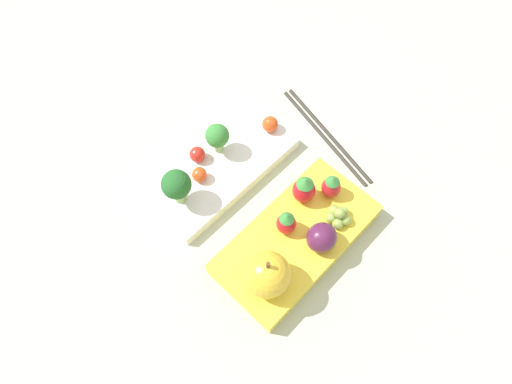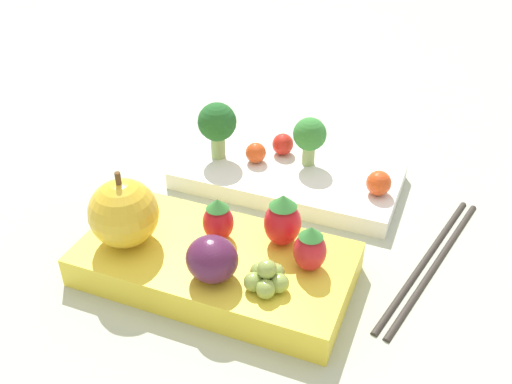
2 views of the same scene
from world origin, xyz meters
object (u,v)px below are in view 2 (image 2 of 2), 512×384
(broccoli_floret_0, at_px, (217,124))
(cherry_tomato_2, at_px, (283,144))
(chopsticks_pair, at_px, (431,260))
(bento_box_savoury, at_px, (288,176))
(grape_cluster, at_px, (267,278))
(apple, at_px, (124,213))
(cherry_tomato_0, at_px, (256,153))
(strawberry_0, at_px, (283,220))
(plum, at_px, (212,259))
(strawberry_1, at_px, (218,220))
(cherry_tomato_1, at_px, (379,183))
(broccoli_floret_1, at_px, (310,136))
(bento_box_fruit, at_px, (215,264))
(strawberry_2, at_px, (310,249))

(broccoli_floret_0, bearing_deg, cherry_tomato_2, 27.81)
(broccoli_floret_0, relative_size, chopsticks_pair, 0.30)
(bento_box_savoury, height_order, broccoli_floret_0, broccoli_floret_0)
(grape_cluster, bearing_deg, chopsticks_pair, 44.79)
(apple, height_order, chopsticks_pair, apple)
(cherry_tomato_0, distance_m, apple, 0.18)
(cherry_tomato_2, bearing_deg, strawberry_0, -69.99)
(broccoli_floret_0, xyz_separation_m, cherry_tomato_0, (0.04, 0.01, -0.03))
(plum, xyz_separation_m, grape_cluster, (0.04, 0.01, -0.01))
(cherry_tomato_0, distance_m, strawberry_1, 0.15)
(cherry_tomato_1, distance_m, apple, 0.24)
(broccoli_floret_0, xyz_separation_m, chopsticks_pair, (0.24, -0.07, -0.06))
(broccoli_floret_1, relative_size, strawberry_1, 1.32)
(broccoli_floret_0, bearing_deg, plum, -65.48)
(bento_box_fruit, xyz_separation_m, apple, (-0.07, -0.02, 0.04))
(cherry_tomato_1, distance_m, strawberry_2, 0.14)
(cherry_tomato_0, relative_size, grape_cluster, 0.63)
(bento_box_savoury, relative_size, strawberry_2, 5.72)
(broccoli_floret_1, height_order, cherry_tomato_2, broccoli_floret_1)
(cherry_tomato_0, xyz_separation_m, strawberry_0, (0.08, -0.13, 0.02))
(cherry_tomato_1, bearing_deg, broccoli_floret_1, 160.98)
(cherry_tomato_0, bearing_deg, strawberry_2, -54.17)
(bento_box_fruit, height_order, strawberry_2, strawberry_2)
(strawberry_0, height_order, plum, strawberry_0)
(bento_box_savoury, relative_size, cherry_tomato_1, 9.42)
(cherry_tomato_0, bearing_deg, strawberry_0, -58.93)
(cherry_tomato_2, distance_m, strawberry_1, 0.17)
(strawberry_1, xyz_separation_m, strawberry_2, (0.08, -0.01, 0.00))
(strawberry_2, bearing_deg, broccoli_floret_1, 108.23)
(cherry_tomato_0, distance_m, cherry_tomato_1, 0.13)
(cherry_tomato_0, xyz_separation_m, apple, (-0.04, -0.18, 0.03))
(broccoli_floret_0, xyz_separation_m, cherry_tomato_1, (0.17, -0.00, -0.03))
(strawberry_0, bearing_deg, grape_cluster, -81.63)
(apple, distance_m, grape_cluster, 0.13)
(broccoli_floret_0, height_order, cherry_tomato_1, broccoli_floret_0)
(broccoli_floret_1, relative_size, grape_cluster, 1.53)
(apple, xyz_separation_m, strawberry_1, (0.07, 0.03, -0.01))
(strawberry_0, distance_m, strawberry_2, 0.04)
(apple, bearing_deg, bento_box_fruit, 11.95)
(strawberry_0, xyz_separation_m, strawberry_2, (0.03, -0.02, -0.00))
(plum, bearing_deg, bento_box_fruit, 113.68)
(cherry_tomato_1, height_order, strawberry_2, strawberry_2)
(bento_box_savoury, bearing_deg, cherry_tomato_0, -178.85)
(bento_box_fruit, relative_size, strawberry_1, 5.70)
(broccoli_floret_1, bearing_deg, apple, -116.67)
(bento_box_fruit, bearing_deg, broccoli_floret_0, 114.68)
(apple, bearing_deg, strawberry_1, 25.37)
(chopsticks_pair, bearing_deg, cherry_tomato_1, 135.43)
(grape_cluster, bearing_deg, broccoli_floret_0, 125.42)
(bento_box_fruit, distance_m, strawberry_2, 0.09)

